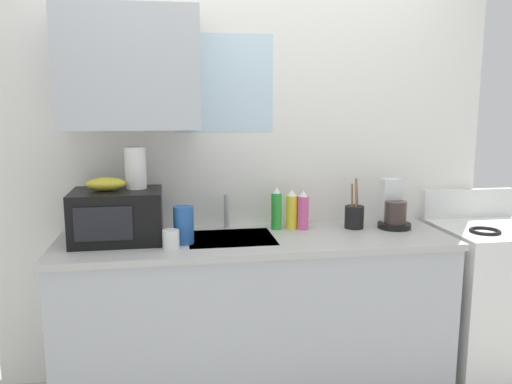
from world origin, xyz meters
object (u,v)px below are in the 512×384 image
stove_range (487,299)px  paper_towel_roll (136,168)px  dish_soap_bottle_pink (303,211)px  cereal_canister (184,225)px  dish_soap_bottle_green (276,209)px  dish_soap_bottle_yellow (292,210)px  utensil_crock (354,216)px  coffee_maker (393,209)px  banana_bunch (106,184)px  mug_white (171,239)px  microwave (117,216)px

stove_range → paper_towel_roll: size_ratio=4.91×
paper_towel_roll → dish_soap_bottle_pink: paper_towel_roll is taller
paper_towel_roll → cereal_canister: size_ratio=1.13×
stove_range → dish_soap_bottle_green: dish_soap_bottle_green is taller
dish_soap_bottle_yellow → utensil_crock: 0.36m
coffee_maker → dish_soap_bottle_yellow: bearing=173.4°
stove_range → paper_towel_roll: (-2.03, 0.10, 0.82)m
paper_towel_roll → cereal_canister: 0.40m
paper_towel_roll → utensil_crock: (1.22, 0.02, -0.31)m
coffee_maker → dish_soap_bottle_yellow: size_ratio=1.23×
dish_soap_bottle_pink → utensil_crock: size_ratio=0.77×
banana_bunch → mug_white: bearing=-30.4°
microwave → mug_white: bearing=-34.5°
mug_white → cereal_canister: bearing=53.6°
banana_bunch → dish_soap_bottle_pink: size_ratio=0.89×
coffee_maker → dish_soap_bottle_pink: size_ratio=1.24×
dish_soap_bottle_green → mug_white: dish_soap_bottle_green is taller
microwave → mug_white: (0.27, -0.19, -0.09)m
dish_soap_bottle_yellow → utensil_crock: size_ratio=0.78×
paper_towel_roll → mug_white: bearing=-54.1°
banana_bunch → stove_range: bearing=-1.2°
stove_range → paper_towel_roll: paper_towel_roll is taller
banana_bunch → mug_white: (0.32, -0.19, -0.26)m
paper_towel_roll → microwave: bearing=-152.8°
stove_range → dish_soap_bottle_green: size_ratio=4.40×
stove_range → utensil_crock: size_ratio=3.70×
paper_towel_roll → dish_soap_bottle_green: bearing=5.3°
dish_soap_bottle_green → cereal_canister: 0.58m
paper_towel_roll → coffee_maker: size_ratio=0.79×
dish_soap_bottle_green → dish_soap_bottle_yellow: 0.09m
stove_range → microwave: microwave is taller
microwave → dish_soap_bottle_green: 0.88m
utensil_crock → coffee_maker: bearing=-2.9°
microwave → dish_soap_bottle_pink: size_ratio=2.04×
dish_soap_bottle_green → mug_white: 0.68m
banana_bunch → utensil_crock: 1.39m
microwave → paper_towel_roll: 0.27m
mug_white → utensil_crock: bearing=13.9°
paper_towel_roll → utensil_crock: bearing=0.9°
cereal_canister → dish_soap_bottle_pink: bearing=15.9°
dish_soap_bottle_green → utensil_crock: 0.45m
microwave → cereal_canister: 0.36m
banana_bunch → dish_soap_bottle_green: 0.95m
paper_towel_roll → cereal_canister: (0.24, -0.15, -0.28)m
cereal_canister → utensil_crock: bearing=9.8°
microwave → dish_soap_bottle_green: bearing=8.0°
microwave → banana_bunch: bearing=178.2°
coffee_maker → banana_bunch: bearing=-177.9°
stove_range → microwave: (-2.13, 0.04, 0.58)m
dish_soap_bottle_green → dish_soap_bottle_pink: bearing=-10.0°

